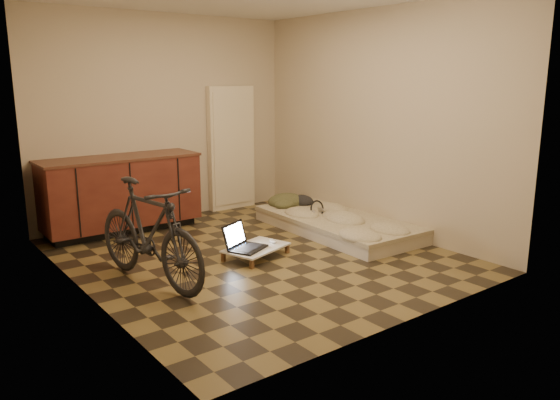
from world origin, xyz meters
TOP-DOWN VIEW (x-y plane):
  - room_shell at (0.00, 0.00)m, footprint 3.50×4.00m
  - cabinets at (-0.75, 1.70)m, footprint 1.84×0.62m
  - appliance_panel at (0.95, 1.94)m, footprint 0.70×0.10m
  - bicycle at (-1.20, -0.08)m, footprint 0.72×1.65m
  - futon at (1.30, 0.15)m, footprint 1.08×2.14m
  - clothing_pile at (1.27, 1.02)m, footprint 0.54×0.45m
  - headphones at (1.19, 0.38)m, footprint 0.24×0.22m
  - lap_desk at (-0.03, -0.05)m, footprint 0.76×0.60m
  - laptop at (-0.16, -0.03)m, footprint 0.48×0.46m
  - mouse at (0.19, -0.06)m, footprint 0.08×0.12m

SIDE VIEW (x-z plane):
  - futon at x=1.30m, z-range 0.00..0.18m
  - lap_desk at x=-0.03m, z-range 0.04..0.15m
  - mouse at x=0.19m, z-range 0.11..0.15m
  - laptop at x=-0.16m, z-range 0.03..0.29m
  - headphones at x=1.19m, z-range 0.18..0.34m
  - clothing_pile at x=1.27m, z-range 0.18..0.39m
  - cabinets at x=-0.75m, z-range 0.01..0.92m
  - bicycle at x=-1.20m, z-range 0.00..1.04m
  - appliance_panel at x=0.95m, z-range 0.00..1.70m
  - room_shell at x=0.00m, z-range 0.00..2.60m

